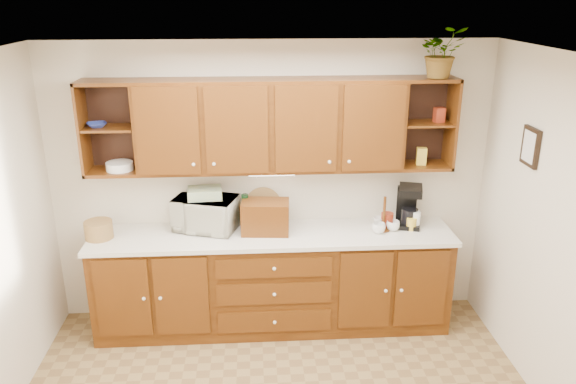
{
  "coord_description": "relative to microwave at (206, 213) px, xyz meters",
  "views": [
    {
      "loc": [
        -0.16,
        -3.16,
        2.98
      ],
      "look_at": [
        0.12,
        1.15,
        1.43
      ],
      "focal_mm": 35.0,
      "sensor_mm": 36.0,
      "label": 1
    }
  ],
  "objects": [
    {
      "name": "ceiling",
      "position": [
        0.6,
        -1.58,
        1.51
      ],
      "size": [
        4.0,
        4.0,
        0.0
      ],
      "primitive_type": "plane",
      "rotation": [
        3.14,
        0.0,
        0.0
      ],
      "color": "white",
      "rests_on": "back_wall"
    },
    {
      "name": "back_wall",
      "position": [
        0.6,
        0.17,
        0.21
      ],
      "size": [
        4.0,
        0.0,
        4.0
      ],
      "primitive_type": "plane",
      "rotation": [
        1.57,
        0.0,
        0.0
      ],
      "color": "beige",
      "rests_on": "floor"
    },
    {
      "name": "base_cabinets",
      "position": [
        0.6,
        -0.13,
        -0.64
      ],
      "size": [
        3.2,
        0.6,
        0.9
      ],
      "primitive_type": "cube",
      "color": "#3C1B06",
      "rests_on": "floor"
    },
    {
      "name": "countertop",
      "position": [
        0.6,
        -0.14,
        -0.17
      ],
      "size": [
        3.24,
        0.64,
        0.04
      ],
      "primitive_type": "cube",
      "color": "silver",
      "rests_on": "base_cabinets"
    },
    {
      "name": "upper_cabinets",
      "position": [
        0.61,
        0.01,
        0.8
      ],
      "size": [
        3.2,
        0.33,
        0.8
      ],
      "color": "#3C1B06",
      "rests_on": "back_wall"
    },
    {
      "name": "undercabinet_light",
      "position": [
        0.6,
        -0.04,
        0.38
      ],
      "size": [
        0.4,
        0.05,
        0.02
      ],
      "primitive_type": "cube",
      "color": "white",
      "rests_on": "upper_cabinets"
    },
    {
      "name": "framed_picture",
      "position": [
        2.58,
        -0.68,
        0.76
      ],
      "size": [
        0.03,
        0.24,
        0.3
      ],
      "primitive_type": "cube",
      "color": "black",
      "rests_on": "right_wall"
    },
    {
      "name": "wicker_basket",
      "position": [
        -0.92,
        -0.14,
        -0.07
      ],
      "size": [
        0.28,
        0.28,
        0.16
      ],
      "primitive_type": "cylinder",
      "rotation": [
        0.0,
        0.0,
        0.18
      ],
      "color": "olive",
      "rests_on": "countertop"
    },
    {
      "name": "microwave",
      "position": [
        0.0,
        0.0,
        0.0
      ],
      "size": [
        0.63,
        0.52,
        0.3
      ],
      "primitive_type": "imported",
      "rotation": [
        0.0,
        0.0,
        -0.3
      ],
      "color": "silver",
      "rests_on": "countertop"
    },
    {
      "name": "towel_stack",
      "position": [
        0.0,
        0.0,
        0.2
      ],
      "size": [
        0.32,
        0.24,
        0.09
      ],
      "primitive_type": "cube",
      "rotation": [
        0.0,
        0.0,
        0.09
      ],
      "color": "#ECF171",
      "rests_on": "microwave"
    },
    {
      "name": "wine_bottle",
      "position": [
        0.35,
        0.01,
        0.01
      ],
      "size": [
        0.08,
        0.08,
        0.32
      ],
      "primitive_type": "cylinder",
      "rotation": [
        0.0,
        0.0,
        0.21
      ],
      "color": "black",
      "rests_on": "countertop"
    },
    {
      "name": "woven_tray",
      "position": [
        0.52,
        0.11,
        -0.14
      ],
      "size": [
        0.35,
        0.1,
        0.34
      ],
      "primitive_type": "cylinder",
      "rotation": [
        1.36,
        0.0,
        -0.03
      ],
      "color": "olive",
      "rests_on": "countertop"
    },
    {
      "name": "bread_box",
      "position": [
        0.53,
        -0.11,
        -0.0
      ],
      "size": [
        0.44,
        0.29,
        0.29
      ],
      "primitive_type": "cube",
      "rotation": [
        0.0,
        0.0,
        -0.08
      ],
      "color": "#3C1B06",
      "rests_on": "countertop"
    },
    {
      "name": "mug_tree",
      "position": [
        1.6,
        -0.13,
        -0.1
      ],
      "size": [
        0.28,
        0.28,
        0.32
      ],
      "rotation": [
        0.0,
        0.0,
        -0.21
      ],
      "color": "#3C1B06",
      "rests_on": "countertop"
    },
    {
      "name": "canister_red",
      "position": [
        1.65,
        -0.07,
        -0.08
      ],
      "size": [
        0.15,
        0.15,
        0.14
      ],
      "primitive_type": "cylinder",
      "rotation": [
        0.0,
        0.0,
        0.38
      ],
      "color": "maroon",
      "rests_on": "countertop"
    },
    {
      "name": "canister_white",
      "position": [
        1.9,
        -0.11,
        -0.07
      ],
      "size": [
        0.08,
        0.08,
        0.17
      ],
      "primitive_type": "cylinder",
      "rotation": [
        0.0,
        0.0,
        -0.01
      ],
      "color": "white",
      "rests_on": "countertop"
    },
    {
      "name": "canister_yellow",
      "position": [
        1.86,
        -0.14,
        -0.09
      ],
      "size": [
        0.12,
        0.12,
        0.11
      ],
      "primitive_type": "cylinder",
      "rotation": [
        0.0,
        0.0,
        0.41
      ],
      "color": "gold",
      "rests_on": "countertop"
    },
    {
      "name": "coffee_maker",
      "position": [
        1.85,
        -0.02,
        0.03
      ],
      "size": [
        0.27,
        0.31,
        0.38
      ],
      "rotation": [
        0.0,
        0.0,
        -0.27
      ],
      "color": "black",
      "rests_on": "countertop"
    },
    {
      "name": "bowl_stack",
      "position": [
        -0.87,
        -0.01,
        0.83
      ],
      "size": [
        0.21,
        0.21,
        0.04
      ],
      "primitive_type": "imported",
      "rotation": [
        0.0,
        0.0,
        0.38
      ],
      "color": "navy",
      "rests_on": "upper_cabinets"
    },
    {
      "name": "plate_stack",
      "position": [
        -0.72,
        -0.01,
        0.46
      ],
      "size": [
        0.29,
        0.29,
        0.07
      ],
      "primitive_type": "cylinder",
      "rotation": [
        0.0,
        0.0,
        0.28
      ],
      "color": "white",
      "rests_on": "upper_cabinets"
    },
    {
      "name": "pantry_box_yellow",
      "position": [
        1.93,
        -0.02,
        0.51
      ],
      "size": [
        0.1,
        0.08,
        0.15
      ],
      "primitive_type": "cube",
      "rotation": [
        0.0,
        0.0,
        -0.16
      ],
      "color": "gold",
      "rests_on": "upper_cabinets"
    },
    {
      "name": "pantry_box_red",
      "position": [
        2.07,
        0.0,
        0.87
      ],
      "size": [
        0.1,
        0.09,
        0.13
      ],
      "primitive_type": "cube",
      "rotation": [
        0.0,
        0.0,
        0.16
      ],
      "color": "maroon",
      "rests_on": "upper_cabinets"
    },
    {
      "name": "potted_plant",
      "position": [
        2.02,
        -0.05,
        1.41
      ],
      "size": [
        0.39,
        0.34,
        0.42
      ],
      "primitive_type": "imported",
      "rotation": [
        0.0,
        0.0,
        0.03
      ],
      "color": "#999999",
      "rests_on": "upper_cabinets"
    }
  ]
}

